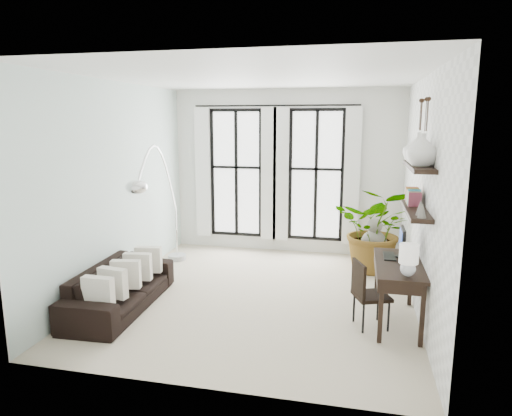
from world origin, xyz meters
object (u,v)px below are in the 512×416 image
(arc_lamp, at_px, (158,175))
(sofa, at_px, (120,287))
(plant, at_px, (377,229))
(buddha, at_px, (373,249))
(desk, at_px, (399,269))
(desk_chair, at_px, (366,290))

(arc_lamp, bearing_deg, sofa, -94.96)
(plant, distance_m, arc_lamp, 3.81)
(arc_lamp, xyz_separation_m, buddha, (3.41, 1.25, -1.35))
(desk, bearing_deg, desk_chair, -156.00)
(desk, bearing_deg, sofa, -175.43)
(plant, relative_size, desk_chair, 1.72)
(sofa, distance_m, desk, 3.78)
(desk, xyz_separation_m, desk_chair, (-0.39, -0.18, -0.25))
(sofa, relative_size, arc_lamp, 0.81)
(desk, bearing_deg, buddha, 96.36)
(desk_chair, height_order, buddha, buddha)
(desk_chair, bearing_deg, desk, 3.11)
(plant, bearing_deg, sofa, -145.56)
(sofa, height_order, desk_chair, desk_chair)
(arc_lamp, bearing_deg, desk_chair, -17.78)
(plant, xyz_separation_m, desk, (0.20, -2.13, 0.00))
(plant, relative_size, buddha, 1.57)
(arc_lamp, distance_m, buddha, 3.87)
(sofa, bearing_deg, desk, -87.71)
(sofa, distance_m, plant, 4.33)
(desk, distance_m, buddha, 2.15)
(arc_lamp, bearing_deg, desk, -13.37)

